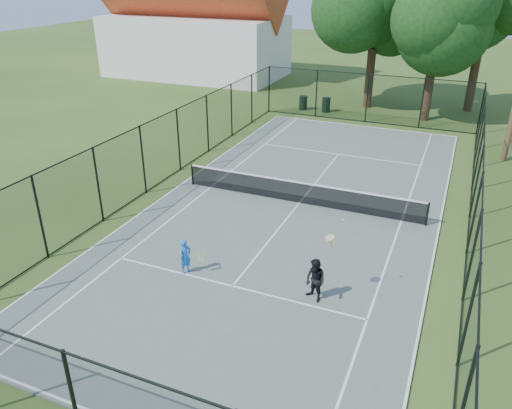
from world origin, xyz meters
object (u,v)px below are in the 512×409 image
at_px(trash_bin_left, 303,103).
at_px(player_black, 315,280).
at_px(trash_bin_right, 326,105).
at_px(player_blue, 186,257).
at_px(tennis_net, 300,192).

xyz_separation_m(trash_bin_left, player_black, (7.03, -20.46, 0.27)).
distance_m(trash_bin_right, player_blue, 20.69).
height_order(tennis_net, player_blue, player_blue).
bearing_deg(tennis_net, player_blue, -105.10).
xyz_separation_m(trash_bin_left, player_blue, (2.85, -20.65, 0.16)).
bearing_deg(trash_bin_right, player_blue, -86.54).
relative_size(tennis_net, player_blue, 8.77).
bearing_deg(player_blue, player_black, 2.62).
bearing_deg(player_black, trash_bin_right, 104.85).
bearing_deg(player_black, trash_bin_left, 108.96).
height_order(tennis_net, trash_bin_right, tennis_net).
bearing_deg(trash_bin_right, tennis_net, -78.46).
bearing_deg(trash_bin_right, trash_bin_left, -179.97).
bearing_deg(player_black, player_blue, -177.38).
relative_size(trash_bin_right, player_blue, 0.84).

